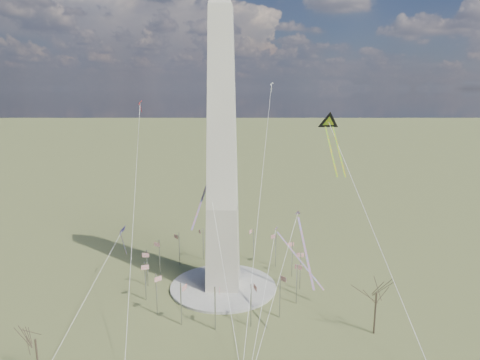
{
  "coord_description": "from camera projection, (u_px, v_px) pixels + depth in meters",
  "views": [
    {
      "loc": [
        12.07,
        -134.69,
        66.49
      ],
      "look_at": [
        5.74,
        0.0,
        37.68
      ],
      "focal_mm": 32.0,
      "sensor_mm": 36.0,
      "label": 1
    }
  ],
  "objects": [
    {
      "name": "ground",
      "position": [
        223.0,
        288.0,
        146.02
      ],
      "size": [
        2000.0,
        2000.0,
        0.0
      ],
      "primitive_type": "plane",
      "color": "#5A6633",
      "rests_on": "ground"
    },
    {
      "name": "tree_near",
      "position": [
        377.0,
        290.0,
        116.02
      ],
      "size": [
        10.45,
        10.45,
        18.28
      ],
      "color": "#48372C",
      "rests_on": "ground"
    },
    {
      "name": "kite_diamond_purple",
      "position": [
        123.0,
        233.0,
        147.24
      ],
      "size": [
        2.19,
        3.54,
        10.88
      ],
      "rotation": [
        0.0,
        0.0,
        2.92
      ],
      "color": "navy",
      "rests_on": "ground"
    },
    {
      "name": "kite_small_red",
      "position": [
        140.0,
        104.0,
        175.53
      ],
      "size": [
        1.49,
        2.3,
        5.01
      ],
      "rotation": [
        0.0,
        0.0,
        2.61
      ],
      "color": "red",
      "rests_on": "ground"
    },
    {
      "name": "kite_small_white",
      "position": [
        272.0,
        85.0,
        174.32
      ],
      "size": [
        1.49,
        1.34,
        4.08
      ],
      "rotation": [
        0.0,
        0.0,
        3.14
      ],
      "color": "white",
      "rests_on": "ground"
    },
    {
      "name": "kite_streamer_right",
      "position": [
        292.0,
        249.0,
        142.57
      ],
      "size": [
        15.94,
        17.8,
        15.51
      ],
      "rotation": [
        0.0,
        0.0,
        3.86
      ],
      "color": "#E44F24",
      "rests_on": "ground"
    },
    {
      "name": "kite_streamer_mid",
      "position": [
        203.0,
        197.0,
        137.78
      ],
      "size": [
        4.27,
        18.76,
        12.94
      ],
      "rotation": [
        0.0,
        0.0,
        2.98
      ],
      "color": "#E44F24",
      "rests_on": "ground"
    },
    {
      "name": "washington_monument",
      "position": [
        222.0,
        148.0,
        136.0
      ],
      "size": [
        15.56,
        15.56,
        100.0
      ],
      "color": "beige",
      "rests_on": "plaza"
    },
    {
      "name": "flagpole_ring",
      "position": [
        223.0,
        268.0,
        144.5
      ],
      "size": [
        54.4,
        54.4,
        13.0
      ],
      "color": "#B3B4B9",
      "rests_on": "ground"
    },
    {
      "name": "tree_far",
      "position": [
        35.0,
        337.0,
        100.01
      ],
      "size": [
        7.74,
        7.74,
        13.55
      ],
      "color": "#48372C",
      "rests_on": "ground"
    },
    {
      "name": "plaza",
      "position": [
        223.0,
        286.0,
        145.94
      ],
      "size": [
        36.0,
        36.0,
        0.8
      ],
      "primitive_type": "cylinder",
      "color": "#AAA89B",
      "rests_on": "ground"
    },
    {
      "name": "kite_streamer_left",
      "position": [
        303.0,
        238.0,
        121.85
      ],
      "size": [
        4.07,
        22.28,
        15.32
      ],
      "rotation": [
        0.0,
        0.0,
        3.26
      ],
      "color": "#E44F24",
      "rests_on": "ground"
    },
    {
      "name": "kite_delta_black",
      "position": [
        329.0,
        125.0,
        140.34
      ],
      "size": [
        8.2,
        21.92,
        18.15
      ],
      "rotation": [
        0.0,
        0.0,
        3.21
      ],
      "color": "black",
      "rests_on": "ground"
    }
  ]
}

